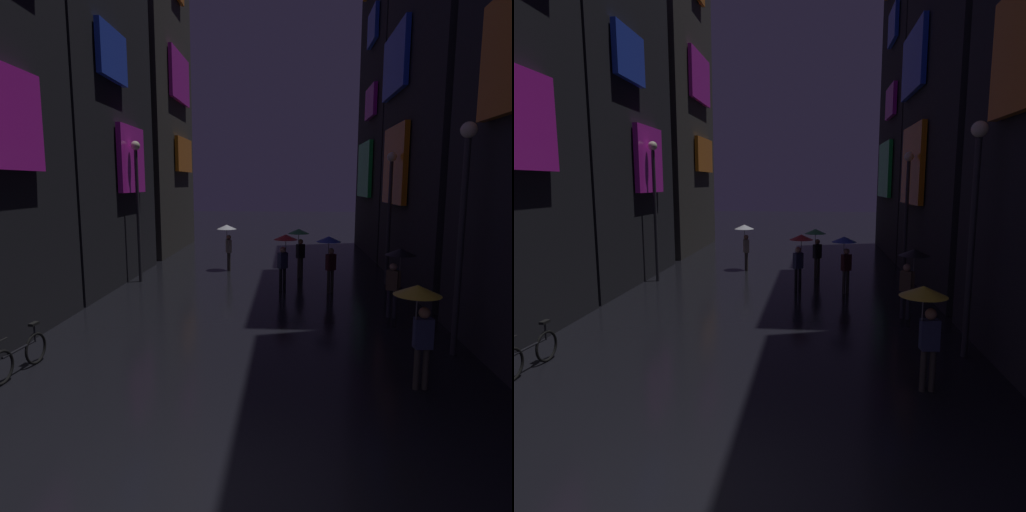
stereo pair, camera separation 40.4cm
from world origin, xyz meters
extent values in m
plane|color=black|center=(0.00, 0.00, 0.00)|extent=(120.00, 120.00, 0.00)
cube|color=black|center=(-7.50, 13.01, 6.34)|extent=(4.00, 8.01, 12.68)
cube|color=#F226D8|center=(-5.35, 13.53, 4.96)|extent=(0.20, 2.69, 2.64)
cube|color=#264CF9|center=(-5.35, 11.95, 8.60)|extent=(0.20, 2.52, 1.80)
cube|color=#33302D|center=(-7.50, 22.09, 12.56)|extent=(4.00, 8.18, 25.11)
cube|color=orange|center=(-5.35, 22.94, 5.69)|extent=(0.20, 3.60, 2.00)
cube|color=#F226D8|center=(-5.35, 22.33, 10.04)|extent=(0.20, 4.19, 2.70)
cube|color=orange|center=(5.35, 4.64, 6.57)|extent=(0.20, 2.63, 2.41)
cube|color=#232328|center=(7.50, 13.37, 10.51)|extent=(4.00, 8.75, 21.02)
cube|color=orange|center=(5.35, 14.28, 4.74)|extent=(0.20, 3.56, 3.12)
cube|color=#264CF9|center=(5.35, 15.09, 8.90)|extent=(0.20, 3.92, 2.52)
cube|color=black|center=(7.50, 22.03, 9.69)|extent=(4.00, 8.05, 19.37)
cube|color=#26E54C|center=(5.35, 21.89, 4.76)|extent=(0.20, 3.82, 3.04)
cube|color=#F226D8|center=(5.35, 20.63, 8.26)|extent=(0.20, 2.58, 1.61)
cube|color=#264CF9|center=(5.35, 20.88, 12.12)|extent=(0.20, 2.30, 1.70)
cylinder|color=#38332D|center=(-1.66, 15.59, 0.42)|extent=(0.12, 0.12, 0.85)
cylinder|color=#38332D|center=(-1.71, 15.76, 0.42)|extent=(0.12, 0.12, 0.85)
cube|color=gray|center=(-1.68, 15.68, 1.15)|extent=(0.32, 0.39, 0.60)
sphere|color=#9E7051|center=(-1.68, 15.68, 1.56)|extent=(0.22, 0.22, 0.22)
cylinder|color=gray|center=(-1.79, 15.83, 1.20)|extent=(0.09, 0.09, 0.50)
cylinder|color=slate|center=(-1.79, 15.83, 1.53)|extent=(0.02, 0.02, 0.77)
cone|color=silver|center=(-1.79, 15.83, 2.02)|extent=(0.90, 0.90, 0.20)
cylinder|color=#38332D|center=(3.79, 3.72, 0.42)|extent=(0.12, 0.12, 0.85)
cylinder|color=#38332D|center=(3.61, 3.70, 0.42)|extent=(0.12, 0.12, 0.85)
cube|color=#333859|center=(3.70, 3.71, 1.15)|extent=(0.36, 0.25, 0.60)
sphere|color=#9E7051|center=(3.70, 3.71, 1.56)|extent=(0.22, 0.22, 0.22)
cylinder|color=#333859|center=(3.53, 3.64, 1.20)|extent=(0.09, 0.09, 0.50)
cylinder|color=slate|center=(3.53, 3.64, 1.53)|extent=(0.02, 0.02, 0.77)
cone|color=yellow|center=(3.53, 3.64, 2.02)|extent=(0.90, 0.90, 0.20)
cylinder|color=#38332D|center=(2.70, 11.73, 0.42)|extent=(0.12, 0.12, 0.85)
cylinder|color=#38332D|center=(2.56, 11.61, 0.42)|extent=(0.12, 0.12, 0.85)
cube|color=#4C1E23|center=(2.63, 11.67, 1.15)|extent=(0.40, 0.38, 0.60)
sphere|color=tan|center=(2.63, 11.67, 1.56)|extent=(0.22, 0.22, 0.22)
cylinder|color=#4C1E23|center=(2.52, 11.52, 1.20)|extent=(0.09, 0.09, 0.50)
cylinder|color=slate|center=(2.52, 11.52, 1.53)|extent=(0.02, 0.02, 0.77)
cone|color=#263FB2|center=(2.52, 11.52, 2.02)|extent=(0.90, 0.90, 0.20)
cylinder|color=#38332D|center=(1.64, 14.39, 0.42)|extent=(0.12, 0.12, 0.85)
cylinder|color=#38332D|center=(1.51, 14.26, 0.42)|extent=(0.12, 0.12, 0.85)
cube|color=black|center=(1.58, 14.33, 1.15)|extent=(0.40, 0.40, 0.60)
sphere|color=#9E7051|center=(1.58, 14.33, 1.56)|extent=(0.22, 0.22, 0.22)
cylinder|color=black|center=(1.49, 14.16, 1.20)|extent=(0.09, 0.09, 0.50)
cylinder|color=slate|center=(1.49, 14.16, 1.53)|extent=(0.02, 0.02, 0.77)
cone|color=green|center=(1.49, 14.16, 2.02)|extent=(0.90, 0.90, 0.20)
cylinder|color=black|center=(0.79, 11.82, 0.42)|extent=(0.12, 0.12, 0.85)
cylinder|color=black|center=(0.93, 11.93, 0.42)|extent=(0.12, 0.12, 0.85)
cube|color=#333859|center=(0.86, 11.88, 1.15)|extent=(0.40, 0.39, 0.60)
sphere|color=tan|center=(0.86, 11.88, 1.56)|extent=(0.22, 0.22, 0.22)
cylinder|color=#333859|center=(0.97, 12.03, 1.20)|extent=(0.09, 0.09, 0.50)
cylinder|color=slate|center=(0.97, 12.03, 1.53)|extent=(0.02, 0.02, 0.77)
cone|color=red|center=(0.97, 12.03, 2.02)|extent=(0.90, 0.90, 0.20)
cylinder|color=#2D2D38|center=(4.12, 8.65, 0.42)|extent=(0.12, 0.12, 0.85)
cylinder|color=#2D2D38|center=(4.27, 8.57, 0.42)|extent=(0.12, 0.12, 0.85)
cube|color=brown|center=(4.19, 8.61, 1.15)|extent=(0.40, 0.36, 0.60)
sphere|color=tan|center=(4.19, 8.61, 1.56)|extent=(0.22, 0.22, 0.22)
cylinder|color=brown|center=(4.38, 8.57, 1.20)|extent=(0.09, 0.09, 0.50)
cylinder|color=slate|center=(4.38, 8.57, 1.53)|extent=(0.02, 0.02, 0.77)
cone|color=black|center=(4.38, 8.57, 2.02)|extent=(0.90, 0.90, 0.20)
torus|color=black|center=(-4.55, 4.40, 0.36)|extent=(0.12, 0.72, 0.72)
cylinder|color=black|center=(-4.60, 3.85, 0.54)|extent=(0.13, 1.00, 0.05)
cylinder|color=black|center=(-4.55, 4.40, 0.71)|extent=(0.04, 0.04, 0.40)
cube|color=black|center=(-4.55, 4.40, 0.93)|extent=(0.14, 0.25, 0.06)
cylinder|color=#2D2D33|center=(5.00, 13.27, 2.42)|extent=(0.14, 0.14, 4.84)
sphere|color=#F9EFCC|center=(5.00, 13.27, 5.02)|extent=(0.36, 0.36, 0.36)
cylinder|color=#2D2D33|center=(-5.00, 13.04, 2.65)|extent=(0.14, 0.14, 5.30)
sphere|color=#F9EFCC|center=(-5.00, 13.04, 5.48)|extent=(0.36, 0.36, 0.36)
cylinder|color=#2D2D33|center=(5.00, 5.65, 2.50)|extent=(0.14, 0.14, 5.00)
sphere|color=#F9EFCC|center=(5.00, 5.65, 5.18)|extent=(0.36, 0.36, 0.36)
camera|label=1|loc=(1.09, -4.97, 4.03)|focal=32.00mm
camera|label=2|loc=(1.49, -4.94, 4.03)|focal=32.00mm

